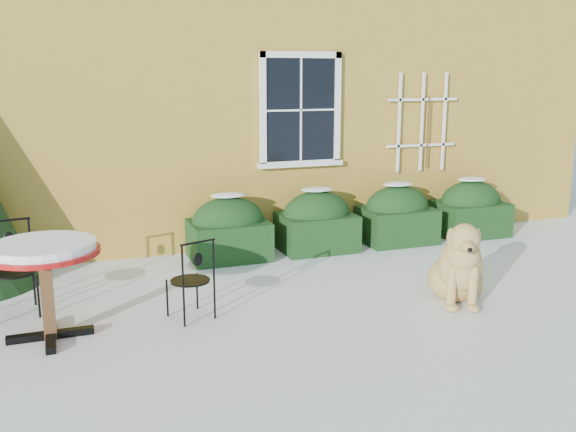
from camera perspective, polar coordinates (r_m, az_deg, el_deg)
name	(u,v)px	position (r m, az deg, el deg)	size (l,w,h in m)	color
ground	(321,321)	(6.68, 2.96, -9.33)	(80.00, 80.00, 0.00)	white
house	(182,35)	(12.95, -9.43, 15.63)	(12.40, 8.40, 6.40)	gold
hedge_row	(358,219)	(9.44, 6.22, -0.28)	(4.95, 0.80, 0.91)	black
bistro_table	(44,259)	(6.42, -20.85, -3.58)	(1.03, 1.03, 0.95)	black
patio_chair_near	(192,279)	(6.68, -8.54, -5.56)	(0.48, 0.48, 0.86)	black
patio_chair_far	(13,268)	(7.33, -23.28, -4.29)	(0.49, 0.49, 0.99)	black
dog	(459,269)	(7.32, 14.93, -4.55)	(0.83, 1.04, 0.97)	tan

